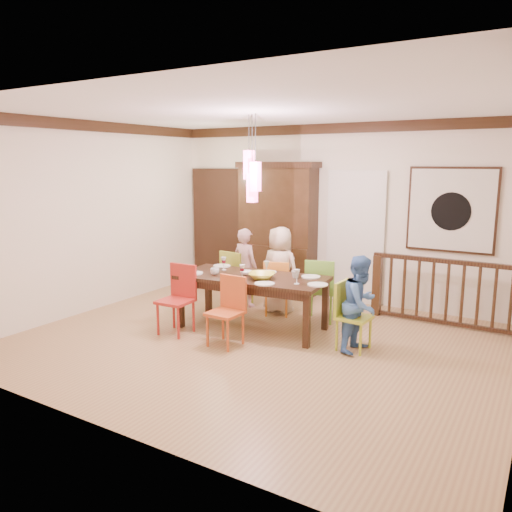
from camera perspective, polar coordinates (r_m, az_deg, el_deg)
The scene contains 36 objects.
floor at distance 6.51m, azimuth 0.37°, elevation -9.87°, with size 6.00×6.00×0.00m, color #986F49.
ceiling at distance 6.13m, azimuth 0.40°, elevation 16.43°, with size 6.00×6.00×0.00m, color white.
wall_back at distance 8.39m, azimuth 9.18°, elevation 4.82°, with size 6.00×6.00×0.00m, color silver.
wall_left at distance 8.10m, azimuth -18.23°, elevation 4.21°, with size 5.00×5.00×0.00m, color silver.
crown_molding at distance 6.12m, azimuth 0.40°, elevation 15.69°, with size 6.00×5.00×0.16m, color black, non-canonical shape.
panel_door at distance 9.55m, azimuth -4.49°, elevation 3.20°, with size 1.04×0.07×2.24m, color black.
white_doorway at distance 8.28m, azimuth 11.25°, elevation 1.88°, with size 0.97×0.05×2.22m, color silver.
painting at distance 7.84m, azimuth 21.42°, elevation 4.92°, with size 1.25×0.06×1.25m.
pendant_cluster at distance 6.67m, azimuth -0.44°, elevation 9.14°, with size 0.27×0.21×1.14m.
dining_table at distance 6.87m, azimuth -0.42°, elevation -3.00°, with size 2.11×1.12×0.75m.
chair_far_left at distance 7.97m, azimuth -2.10°, elevation -2.12°, with size 0.45×0.45×0.91m.
chair_far_mid at distance 7.56m, azimuth 2.52°, elevation -3.14°, with size 0.49×0.49×0.84m.
chair_far_right at distance 7.31m, azimuth 7.48°, elevation -3.32°, with size 0.51×0.51×0.93m.
chair_near_left at distance 6.78m, azimuth -9.22°, elevation -4.46°, with size 0.44×0.44×0.93m.
chair_near_mid at distance 6.28m, azimuth -3.56°, elevation -5.86°, with size 0.41×0.41×0.87m.
chair_end_right at distance 6.25m, azimuth 11.18°, elevation -6.26°, with size 0.40×0.40×0.85m.
china_hutch at distance 8.66m, azimuth 2.46°, elevation 3.13°, with size 1.45×0.46×2.29m.
balustrade at distance 7.51m, azimuth 21.01°, elevation -3.81°, with size 2.14×0.12×0.96m.
person_far_left at distance 7.98m, azimuth -1.22°, elevation -1.31°, with size 0.46×0.30×1.26m, color #D7A4AE.
person_far_mid at distance 7.64m, azimuth 2.74°, elevation -1.59°, with size 0.65×0.42×1.33m, color beige.
person_end_right at distance 6.20m, azimuth 11.90°, elevation -5.37°, with size 0.58×0.45×1.19m, color #4473BF.
serving_bowl at distance 6.66m, azimuth 0.68°, elevation -2.28°, with size 0.35×0.35×0.09m, color gold.
small_bowl at distance 6.90m, azimuth -1.08°, elevation -1.95°, with size 0.17×0.17×0.05m, color white.
cup_left at distance 6.92m, azimuth -4.74°, elevation -1.77°, with size 0.12×0.12×0.10m, color silver.
cup_right at distance 6.73m, azimuth 4.54°, elevation -2.11°, with size 0.11×0.11×0.10m, color silver.
plate_far_left at distance 7.48m, azimuth -3.92°, elevation -1.13°, with size 0.26×0.26×0.01m, color white.
plate_far_mid at distance 7.05m, azimuth 1.31°, elevation -1.85°, with size 0.26×0.26×0.01m, color white.
plate_far_right at distance 6.80m, azimuth 6.28°, elevation -2.37°, with size 0.26×0.26×0.01m, color white.
plate_near_left at distance 7.03m, azimuth -7.13°, elevation -1.96°, with size 0.26×0.26×0.01m, color white.
plate_near_mid at distance 6.39m, azimuth 0.99°, elevation -3.17°, with size 0.26×0.26×0.01m, color white.
plate_end_right at distance 6.38m, azimuth 7.07°, elevation -3.26°, with size 0.26×0.26×0.01m, color white.
wine_glass_a at distance 7.21m, azimuth -3.70°, elevation -0.87°, with size 0.08×0.08×0.19m, color #590C19, non-canonical shape.
wine_glass_b at distance 6.91m, azimuth 1.22°, elevation -1.35°, with size 0.08×0.08×0.19m, color silver, non-canonical shape.
wine_glass_c at distance 6.67m, azimuth -1.58°, elevation -1.81°, with size 0.08×0.08×0.19m, color #590C19, non-canonical shape.
wine_glass_d at distance 6.39m, azimuth 4.68°, elevation -2.38°, with size 0.08×0.08×0.19m, color silver, non-canonical shape.
napkin at distance 6.55m, azimuth -2.65°, elevation -2.82°, with size 0.18×0.14×0.01m, color #D83359.
Camera 1 is at (3.12, -5.24, 2.28)m, focal length 35.00 mm.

